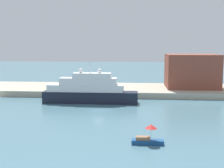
# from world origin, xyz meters

# --- Properties ---
(ground) EXTENTS (400.00, 400.00, 0.00)m
(ground) POSITION_xyz_m (0.00, 0.00, 0.00)
(ground) COLOR slate
(quay_dock) EXTENTS (110.00, 22.12, 1.77)m
(quay_dock) POSITION_xyz_m (0.00, 27.06, 0.88)
(quay_dock) COLOR #ADA38E
(quay_dock) RESTS_ON ground
(large_yacht) EXTENTS (25.04, 4.16, 11.10)m
(large_yacht) POSITION_xyz_m (-3.75, 9.25, 3.21)
(large_yacht) COLOR black
(large_yacht) RESTS_ON ground
(small_motorboat) EXTENTS (4.97, 1.84, 3.18)m
(small_motorboat) POSITION_xyz_m (10.65, -22.63, 1.12)
(small_motorboat) COLOR navy
(small_motorboat) RESTS_ON ground
(harbor_building) EXTENTS (15.96, 13.30, 10.57)m
(harbor_building) POSITION_xyz_m (26.18, 28.43, 7.05)
(harbor_building) COLOR brown
(harbor_building) RESTS_ON quay_dock
(parked_car) EXTENTS (4.21, 1.69, 1.24)m
(parked_car) POSITION_xyz_m (-16.18, 23.19, 2.30)
(parked_car) COLOR #1E4C99
(parked_car) RESTS_ON quay_dock
(person_figure) EXTENTS (0.36, 0.36, 1.63)m
(person_figure) POSITION_xyz_m (-10.28, 22.49, 2.52)
(person_figure) COLOR #4C4C4C
(person_figure) RESTS_ON quay_dock
(mooring_bollard) EXTENTS (0.44, 0.44, 0.64)m
(mooring_bollard) POSITION_xyz_m (0.94, 17.69, 2.09)
(mooring_bollard) COLOR black
(mooring_bollard) RESTS_ON quay_dock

